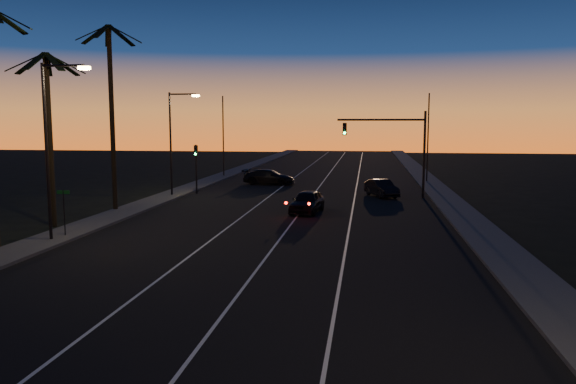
# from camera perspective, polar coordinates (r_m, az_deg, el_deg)

# --- Properties ---
(road) EXTENTS (20.00, 170.00, 0.01)m
(road) POSITION_cam_1_polar(r_m,az_deg,el_deg) (37.05, 0.25, -2.36)
(road) COLOR black
(road) RESTS_ON ground
(sidewalk_left) EXTENTS (2.40, 170.00, 0.16)m
(sidewalk_left) POSITION_cam_1_polar(r_m,az_deg,el_deg) (40.10, -15.82, -1.80)
(sidewalk_left) COLOR #393937
(sidewalk_left) RESTS_ON ground
(sidewalk_right) EXTENTS (2.40, 170.00, 0.16)m
(sidewalk_right) POSITION_cam_1_polar(r_m,az_deg,el_deg) (37.23, 17.61, -2.53)
(sidewalk_right) COLOR #393937
(sidewalk_right) RESTS_ON ground
(lane_stripe_left) EXTENTS (0.12, 160.00, 0.01)m
(lane_stripe_left) POSITION_cam_1_polar(r_m,az_deg,el_deg) (37.56, -4.29, -2.23)
(lane_stripe_left) COLOR silver
(lane_stripe_left) RESTS_ON road
(lane_stripe_mid) EXTENTS (0.12, 160.00, 0.01)m
(lane_stripe_mid) POSITION_cam_1_polar(r_m,az_deg,el_deg) (36.98, 1.02, -2.36)
(lane_stripe_mid) COLOR silver
(lane_stripe_mid) RESTS_ON road
(lane_stripe_right) EXTENTS (0.12, 160.00, 0.01)m
(lane_stripe_right) POSITION_cam_1_polar(r_m,az_deg,el_deg) (36.72, 6.45, -2.47)
(lane_stripe_right) COLOR silver
(lane_stripe_right) RESTS_ON road
(palm_mid) EXTENTS (4.25, 4.16, 10.03)m
(palm_mid) POSITION_cam_1_polar(r_m,az_deg,el_deg) (35.24, -23.13, 6.80)
(palm_mid) COLOR black
(palm_mid) RESTS_ON ground
(palm_far) EXTENTS (4.25, 4.16, 12.53)m
(palm_far) POSITION_cam_1_polar(r_m,az_deg,el_deg) (40.09, -17.51, 8.95)
(palm_far) COLOR black
(palm_far) RESTS_ON ground
(streetlight_left_near) EXTENTS (2.55, 0.26, 9.00)m
(streetlight_left_near) POSITION_cam_1_polar(r_m,az_deg,el_deg) (30.53, -22.89, 5.10)
(streetlight_left_near) COLOR black
(streetlight_left_near) RESTS_ON ground
(streetlight_left_far) EXTENTS (2.55, 0.26, 8.50)m
(streetlight_left_far) POSITION_cam_1_polar(r_m,az_deg,el_deg) (46.90, -11.50, 5.69)
(streetlight_left_far) COLOR black
(streetlight_left_far) RESTS_ON ground
(street_sign) EXTENTS (0.70, 0.06, 2.60)m
(street_sign) POSITION_cam_1_polar(r_m,az_deg,el_deg) (31.75, -21.81, -1.44)
(street_sign) COLOR black
(street_sign) RESTS_ON ground
(signal_mast) EXTENTS (7.10, 0.41, 7.00)m
(signal_mast) POSITION_cam_1_polar(r_m,az_deg,el_deg) (46.27, 10.79, 5.35)
(signal_mast) COLOR black
(signal_mast) RESTS_ON ground
(signal_post) EXTENTS (0.28, 0.37, 4.20)m
(signal_post) POSITION_cam_1_polar(r_m,az_deg,el_deg) (48.50, -9.33, 3.21)
(signal_post) COLOR black
(signal_post) RESTS_ON ground
(far_pole_left) EXTENTS (0.14, 0.14, 9.00)m
(far_pole_left) POSITION_cam_1_polar(r_m,az_deg,el_deg) (63.27, -6.60, 5.60)
(far_pole_left) COLOR black
(far_pole_left) RESTS_ON ground
(far_pole_right) EXTENTS (0.14, 0.14, 9.00)m
(far_pole_right) POSITION_cam_1_polar(r_m,az_deg,el_deg) (58.54, 14.03, 5.32)
(far_pole_right) COLOR black
(far_pole_right) RESTS_ON ground
(lead_car) EXTENTS (2.33, 5.10, 1.50)m
(lead_car) POSITION_cam_1_polar(r_m,az_deg,el_deg) (38.00, 1.95, -0.97)
(lead_car) COLOR black
(lead_car) RESTS_ON road
(right_car) EXTENTS (2.94, 4.48, 1.40)m
(right_car) POSITION_cam_1_polar(r_m,az_deg,el_deg) (46.77, 9.49, 0.39)
(right_car) COLOR black
(right_car) RESTS_ON road
(cross_car) EXTENTS (5.28, 2.61, 1.48)m
(cross_car) POSITION_cam_1_polar(r_m,az_deg,el_deg) (55.30, -1.96, 1.54)
(cross_car) COLOR black
(cross_car) RESTS_ON road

